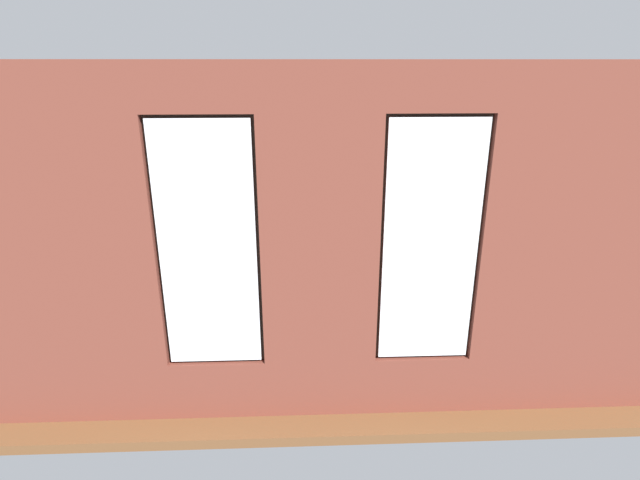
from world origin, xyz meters
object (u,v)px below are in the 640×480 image
at_px(cup_ceramic, 334,269).
at_px(potted_plant_mid_room_small, 350,248).
at_px(couch_by_window, 307,344).
at_px(tv_flatscreen, 78,257).
at_px(candle_jar, 307,273).
at_px(media_console, 86,302).
at_px(coffee_table, 334,277).
at_px(potted_plant_corner_near_left, 468,205).
at_px(papasan_chair, 313,231).
at_px(potted_plant_near_tv, 94,298).
at_px(couch_left, 517,296).
at_px(remote_black, 357,268).
at_px(remote_silver, 341,275).
at_px(table_plant_small, 323,262).
at_px(potted_plant_between_couches, 434,322).
at_px(potted_plant_foreground_right, 152,210).
at_px(potted_plant_corner_far_left, 580,321).

height_order(cup_ceramic, potted_plant_mid_room_small, cup_ceramic).
height_order(couch_by_window, tv_flatscreen, tv_flatscreen).
xyz_separation_m(couch_by_window, candle_jar, (-0.03, -1.47, 0.19)).
height_order(media_console, potted_plant_mid_room_small, potted_plant_mid_room_small).
height_order(coffee_table, potted_plant_corner_near_left, potted_plant_corner_near_left).
bearing_deg(papasan_chair, potted_plant_near_tv, 51.71).
bearing_deg(couch_left, remote_black, -109.03).
relative_size(candle_jar, potted_plant_mid_room_small, 0.25).
bearing_deg(cup_ceramic, couch_left, 166.89).
height_order(remote_silver, papasan_chair, papasan_chair).
height_order(remote_silver, potted_plant_near_tv, potted_plant_near_tv).
xyz_separation_m(table_plant_small, remote_black, (-0.49, -0.04, -0.11)).
xyz_separation_m(remote_black, potted_plant_corner_near_left, (-2.14, -1.89, 0.34)).
height_order(media_console, tv_flatscreen, tv_flatscreen).
relative_size(couch_by_window, potted_plant_corner_near_left, 1.33).
relative_size(cup_ceramic, remote_black, 0.63).
distance_m(couch_by_window, potted_plant_between_couches, 1.38).
bearing_deg(couch_left, coffee_table, -103.24).
bearing_deg(remote_silver, candle_jar, 157.38).
height_order(candle_jar, potted_plant_foreground_right, potted_plant_foreground_right).
distance_m(couch_left, papasan_chair, 3.52).
bearing_deg(couch_left, potted_plant_foreground_right, -115.53).
height_order(coffee_table, potted_plant_near_tv, potted_plant_near_tv).
height_order(couch_by_window, coffee_table, couch_by_window).
bearing_deg(potted_plant_corner_near_left, coffee_table, 39.26).
height_order(cup_ceramic, table_plant_small, table_plant_small).
height_order(tv_flatscreen, potted_plant_between_couches, potted_plant_between_couches).
height_order(couch_left, papasan_chair, couch_left).
bearing_deg(papasan_chair, coffee_table, 97.21).
bearing_deg(potted_plant_foreground_right, remote_silver, 145.61).
bearing_deg(potted_plant_foreground_right, couch_by_window, 125.69).
bearing_deg(potted_plant_corner_far_left, potted_plant_corner_near_left, -89.98).
bearing_deg(coffee_table, couch_left, 166.89).
bearing_deg(remote_black, remote_silver, -112.14).
xyz_separation_m(couch_by_window, remote_black, (-0.73, -1.73, 0.14)).
bearing_deg(tv_flatscreen, remote_silver, -177.09).
xyz_separation_m(candle_jar, potted_plant_near_tv, (2.33, 1.12, 0.23)).
bearing_deg(tv_flatscreen, couch_by_window, 155.41).
relative_size(media_console, potted_plant_near_tv, 0.76).
bearing_deg(couch_left, remote_silver, -100.82).
relative_size(cup_ceramic, media_console, 0.11).
distance_m(couch_by_window, potted_plant_foreground_right, 4.40).
relative_size(coffee_table, tv_flatscreen, 1.08).
xyz_separation_m(remote_black, potted_plant_foreground_right, (3.28, -1.82, 0.35)).
bearing_deg(couch_by_window, potted_plant_mid_room_small, -104.32).
height_order(remote_black, potted_plant_corner_near_left, potted_plant_corner_near_left).
xyz_separation_m(remote_black, papasan_chair, (0.57, -1.74, -0.04)).
bearing_deg(remote_black, couch_left, 2.22).
distance_m(media_console, potted_plant_corner_near_left, 6.20).
height_order(table_plant_small, remote_silver, table_plant_small).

